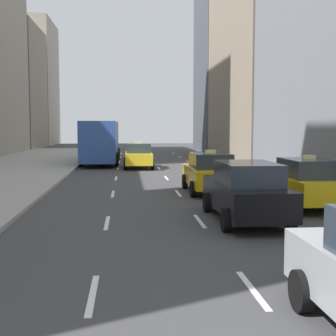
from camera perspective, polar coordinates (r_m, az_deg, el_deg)
name	(u,v)px	position (r m, az deg, el deg)	size (l,w,h in m)	color
lane_markings	(171,185)	(23.16, 0.42, -2.03)	(5.72, 56.00, 0.01)	white
taxi_lead	(306,182)	(17.46, 16.48, -1.69)	(2.02, 4.40, 1.87)	yellow
taxi_second	(138,155)	(32.26, -3.63, 1.53)	(2.02, 4.40, 1.87)	yellow
taxi_third	(209,172)	(20.48, 5.08, -0.53)	(2.02, 4.40, 1.87)	yellow
sedan_silver_behind	(246,191)	(14.43, 9.44, -2.79)	(2.02, 4.87, 1.81)	black
city_bus	(101,140)	(37.36, -8.16, 3.37)	(2.80, 11.61, 3.25)	#2D519E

